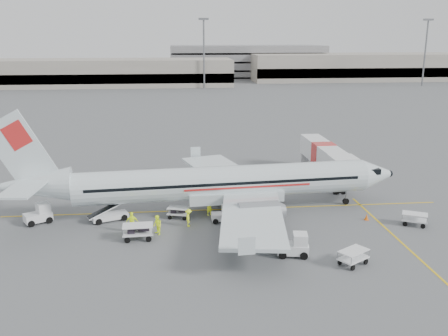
{
  "coord_description": "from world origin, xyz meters",
  "views": [
    {
      "loc": [
        -4.91,
        -47.39,
        17.08
      ],
      "look_at": [
        0.0,
        2.0,
        3.8
      ],
      "focal_mm": 40.0,
      "sensor_mm": 36.0,
      "label": 1
    }
  ],
  "objects_px": {
    "aircraft": "(224,161)",
    "tug_mid": "(222,214)",
    "belt_loader": "(109,208)",
    "tug_aft": "(38,213)",
    "tug_fore": "(293,245)",
    "jet_bridge": "(323,161)"
  },
  "relations": [
    {
      "from": "aircraft",
      "to": "jet_bridge",
      "type": "relative_size",
      "value": 2.26
    },
    {
      "from": "tug_fore",
      "to": "tug_mid",
      "type": "xyz_separation_m",
      "value": [
        -4.89,
        8.04,
        -0.16
      ]
    },
    {
      "from": "belt_loader",
      "to": "tug_mid",
      "type": "bearing_deg",
      "value": -29.04
    },
    {
      "from": "jet_bridge",
      "to": "tug_fore",
      "type": "distance_m",
      "value": 22.93
    },
    {
      "from": "tug_fore",
      "to": "aircraft",
      "type": "bearing_deg",
      "value": 122.03
    },
    {
      "from": "belt_loader",
      "to": "tug_fore",
      "type": "xyz_separation_m",
      "value": [
        15.5,
        -9.4,
        -0.27
      ]
    },
    {
      "from": "jet_bridge",
      "to": "tug_mid",
      "type": "relative_size",
      "value": 8.29
    },
    {
      "from": "tug_aft",
      "to": "tug_fore",
      "type": "bearing_deg",
      "value": -53.45
    },
    {
      "from": "jet_bridge",
      "to": "tug_mid",
      "type": "xyz_separation_m",
      "value": [
        -13.58,
        -13.14,
        -1.43
      ]
    },
    {
      "from": "belt_loader",
      "to": "tug_mid",
      "type": "height_order",
      "value": "belt_loader"
    },
    {
      "from": "aircraft",
      "to": "tug_mid",
      "type": "relative_size",
      "value": 18.7
    },
    {
      "from": "tug_mid",
      "to": "aircraft",
      "type": "bearing_deg",
      "value": 79.42
    },
    {
      "from": "jet_bridge",
      "to": "aircraft",
      "type": "bearing_deg",
      "value": -142.25
    },
    {
      "from": "aircraft",
      "to": "tug_aft",
      "type": "xyz_separation_m",
      "value": [
        -17.66,
        -1.29,
        -4.32
      ]
    },
    {
      "from": "tug_mid",
      "to": "tug_aft",
      "type": "bearing_deg",
      "value": 174.32
    },
    {
      "from": "jet_bridge",
      "to": "belt_loader",
      "type": "relative_size",
      "value": 3.77
    },
    {
      "from": "aircraft",
      "to": "tug_mid",
      "type": "bearing_deg",
      "value": -103.93
    },
    {
      "from": "aircraft",
      "to": "belt_loader",
      "type": "relative_size",
      "value": 8.5
    },
    {
      "from": "belt_loader",
      "to": "tug_aft",
      "type": "xyz_separation_m",
      "value": [
        -6.6,
        0.0,
        -0.28
      ]
    },
    {
      "from": "aircraft",
      "to": "tug_mid",
      "type": "height_order",
      "value": "aircraft"
    },
    {
      "from": "tug_fore",
      "to": "tug_mid",
      "type": "height_order",
      "value": "tug_fore"
    },
    {
      "from": "aircraft",
      "to": "tug_fore",
      "type": "height_order",
      "value": "aircraft"
    }
  ]
}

